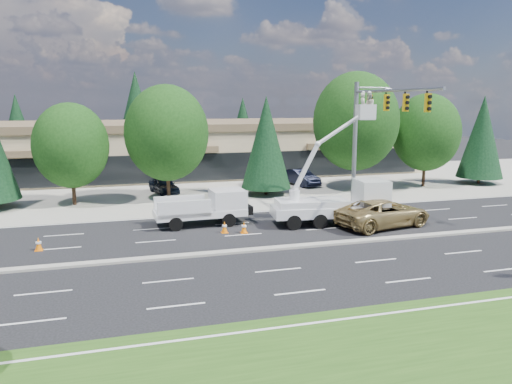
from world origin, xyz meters
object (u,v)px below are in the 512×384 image
object	(u,v)px
signal_mast	(370,125)
utility_pickup	(207,211)
minivan	(383,213)
bucket_truck	(340,197)

from	to	relation	value
signal_mast	utility_pickup	size ratio (longest dim) A/B	1.78
utility_pickup	signal_mast	bearing A→B (deg)	1.64
signal_mast	minivan	xyz separation A→B (m)	(-1.24, -4.24, -5.19)
signal_mast	bucket_truck	world-z (taller)	signal_mast
bucket_truck	utility_pickup	bearing A→B (deg)	172.25
minivan	bucket_truck	bearing A→B (deg)	47.95
bucket_truck	minivan	xyz separation A→B (m)	(2.26, -1.32, -0.89)
signal_mast	utility_pickup	xyz separation A→B (m)	(-11.61, -0.83, -5.17)
utility_pickup	minivan	world-z (taller)	utility_pickup
signal_mast	bucket_truck	distance (m)	6.27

